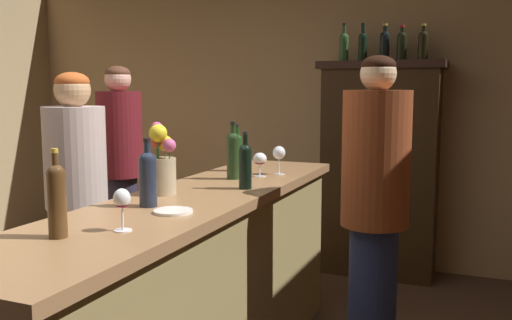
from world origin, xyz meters
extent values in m
cube|color=tan|center=(0.00, 2.87, 1.34)|extent=(5.36, 0.12, 2.67)
cube|color=olive|center=(0.43, 0.38, 0.48)|extent=(0.54, 2.60, 0.96)
cube|color=#956A43|center=(0.43, 0.38, 0.98)|extent=(0.61, 2.70, 0.05)
cube|color=black|center=(0.93, 2.57, 0.86)|extent=(0.89, 0.34, 1.73)
cube|color=black|center=(0.93, 2.57, 1.70)|extent=(0.97, 0.40, 0.06)
cylinder|color=#202736|center=(0.37, 0.09, 1.11)|extent=(0.08, 0.08, 0.20)
sphere|color=#202736|center=(0.37, 0.09, 1.21)|extent=(0.08, 0.08, 0.08)
cylinder|color=#202736|center=(0.37, 0.09, 1.25)|extent=(0.03, 0.03, 0.08)
cylinder|color=black|center=(0.37, 0.09, 1.30)|extent=(0.03, 0.03, 0.02)
cylinder|color=#1B3F1A|center=(0.30, 1.20, 1.11)|extent=(0.06, 0.06, 0.20)
sphere|color=#1B3F1A|center=(0.30, 1.20, 1.20)|extent=(0.06, 0.06, 0.06)
cylinder|color=#1B3F1A|center=(0.30, 1.20, 1.24)|extent=(0.02, 0.02, 0.08)
cylinder|color=black|center=(0.30, 1.20, 1.29)|extent=(0.03, 0.03, 0.02)
cylinder|color=#4C3118|center=(0.37, -0.47, 1.12)|extent=(0.06, 0.06, 0.22)
sphere|color=#4C3118|center=(0.37, -0.47, 1.23)|extent=(0.06, 0.06, 0.06)
cylinder|color=#4C3118|center=(0.37, -0.47, 1.27)|extent=(0.02, 0.02, 0.07)
cylinder|color=gold|center=(0.37, -0.47, 1.31)|extent=(0.02, 0.02, 0.02)
cylinder|color=black|center=(0.59, 0.64, 1.11)|extent=(0.07, 0.07, 0.20)
sphere|color=black|center=(0.59, 0.64, 1.20)|extent=(0.07, 0.07, 0.07)
cylinder|color=black|center=(0.59, 0.64, 1.24)|extent=(0.03, 0.03, 0.08)
cylinder|color=black|center=(0.59, 0.64, 1.29)|extent=(0.03, 0.03, 0.02)
cylinder|color=#1E3318|center=(0.40, 0.90, 1.12)|extent=(0.07, 0.07, 0.23)
sphere|color=#1E3318|center=(0.40, 0.90, 1.24)|extent=(0.07, 0.07, 0.07)
cylinder|color=#1E3318|center=(0.40, 0.90, 1.28)|extent=(0.03, 0.03, 0.08)
cylinder|color=black|center=(0.40, 0.90, 1.32)|extent=(0.03, 0.03, 0.02)
cylinder|color=white|center=(0.58, 1.16, 1.01)|extent=(0.07, 0.07, 0.00)
cylinder|color=white|center=(0.58, 1.16, 1.06)|extent=(0.01, 0.01, 0.09)
ellipsoid|color=white|center=(0.58, 1.16, 1.14)|extent=(0.07, 0.07, 0.08)
cylinder|color=white|center=(0.52, -0.31, 1.01)|extent=(0.07, 0.07, 0.00)
cylinder|color=white|center=(0.52, -0.31, 1.05)|extent=(0.01, 0.01, 0.08)
ellipsoid|color=white|center=(0.52, -0.31, 1.13)|extent=(0.06, 0.06, 0.07)
ellipsoid|color=maroon|center=(0.52, -0.31, 1.11)|extent=(0.05, 0.05, 0.03)
cylinder|color=white|center=(0.51, 1.04, 1.01)|extent=(0.07, 0.07, 0.00)
cylinder|color=white|center=(0.51, 1.04, 1.04)|extent=(0.01, 0.01, 0.06)
ellipsoid|color=white|center=(0.51, 1.04, 1.11)|extent=(0.08, 0.08, 0.07)
ellipsoid|color=#5F0B1A|center=(0.51, 1.04, 1.09)|extent=(0.07, 0.07, 0.03)
cylinder|color=tan|center=(0.28, 0.36, 1.10)|extent=(0.14, 0.14, 0.18)
cylinder|color=#38602D|center=(0.33, 0.34, 1.18)|extent=(0.01, 0.01, 0.13)
sphere|color=#C25181|center=(0.33, 0.34, 1.25)|extent=(0.06, 0.06, 0.06)
cylinder|color=#38602D|center=(0.28, 0.38, 1.18)|extent=(0.01, 0.01, 0.14)
sphere|color=yellow|center=(0.28, 0.38, 1.25)|extent=(0.08, 0.08, 0.08)
cylinder|color=#38602D|center=(0.24, 0.38, 1.22)|extent=(0.01, 0.01, 0.22)
sphere|color=#CD3D83|center=(0.24, 0.38, 1.33)|extent=(0.05, 0.05, 0.05)
cylinder|color=#38602D|center=(0.26, 0.34, 1.19)|extent=(0.01, 0.01, 0.14)
sphere|color=#C2412E|center=(0.26, 0.34, 1.26)|extent=(0.05, 0.05, 0.05)
cylinder|color=#38602D|center=(0.28, 0.33, 1.21)|extent=(0.01, 0.01, 0.19)
sphere|color=yellow|center=(0.28, 0.33, 1.31)|extent=(0.09, 0.09, 0.09)
cylinder|color=white|center=(0.54, 0.02, 1.01)|extent=(0.16, 0.16, 0.01)
cylinder|color=#2C4E28|center=(0.62, 2.57, 1.82)|extent=(0.07, 0.07, 0.19)
sphere|color=#2C4E28|center=(0.62, 2.57, 1.91)|extent=(0.07, 0.07, 0.07)
cylinder|color=#2C4E28|center=(0.62, 2.57, 1.96)|extent=(0.03, 0.03, 0.10)
cylinder|color=black|center=(0.62, 2.57, 2.02)|extent=(0.03, 0.03, 0.02)
cylinder|color=black|center=(0.77, 2.57, 1.82)|extent=(0.07, 0.07, 0.19)
sphere|color=black|center=(0.77, 2.57, 1.91)|extent=(0.07, 0.07, 0.07)
cylinder|color=black|center=(0.77, 2.57, 1.96)|extent=(0.03, 0.03, 0.10)
cylinder|color=black|center=(0.77, 2.57, 2.02)|extent=(0.03, 0.03, 0.02)
cylinder|color=black|center=(0.94, 2.57, 1.82)|extent=(0.08, 0.08, 0.19)
sphere|color=black|center=(0.94, 2.57, 1.92)|extent=(0.08, 0.08, 0.08)
cylinder|color=black|center=(0.94, 2.57, 1.96)|extent=(0.03, 0.03, 0.08)
cylinder|color=gold|center=(0.94, 2.57, 2.01)|extent=(0.03, 0.03, 0.02)
cylinder|color=black|center=(1.07, 2.57, 1.82)|extent=(0.08, 0.08, 0.18)
sphere|color=black|center=(1.07, 2.57, 1.91)|extent=(0.08, 0.08, 0.08)
cylinder|color=black|center=(1.07, 2.57, 1.94)|extent=(0.03, 0.03, 0.07)
cylinder|color=red|center=(1.07, 2.57, 1.99)|extent=(0.04, 0.04, 0.02)
cylinder|color=black|center=(1.23, 2.57, 1.82)|extent=(0.08, 0.08, 0.18)
sphere|color=black|center=(1.23, 2.57, 1.91)|extent=(0.08, 0.08, 0.08)
cylinder|color=black|center=(1.23, 2.57, 1.95)|extent=(0.03, 0.03, 0.08)
cylinder|color=gold|center=(1.23, 2.57, 1.99)|extent=(0.03, 0.03, 0.02)
cylinder|color=#2A2435|center=(-0.87, 1.60, 0.42)|extent=(0.25, 0.25, 0.85)
cylinder|color=maroon|center=(-0.87, 1.60, 1.17)|extent=(0.34, 0.34, 0.65)
sphere|color=#E4A692|center=(-0.87, 1.60, 1.58)|extent=(0.20, 0.20, 0.20)
ellipsoid|color=#573221|center=(-0.87, 1.60, 1.63)|extent=(0.19, 0.19, 0.11)
cylinder|color=navy|center=(-0.51, 0.67, 0.41)|extent=(0.26, 0.26, 0.82)
cylinder|color=#B5A099|center=(-0.51, 0.67, 1.12)|extent=(0.36, 0.36, 0.59)
sphere|color=tan|center=(-0.51, 0.67, 1.51)|extent=(0.21, 0.21, 0.21)
ellipsoid|color=#A7491B|center=(-0.51, 0.67, 1.55)|extent=(0.20, 0.20, 0.11)
cylinder|color=#1F264F|center=(1.23, 0.75, 0.43)|extent=(0.24, 0.24, 0.85)
cylinder|color=brown|center=(1.23, 0.75, 1.18)|extent=(0.33, 0.33, 0.66)
sphere|color=#DAB78E|center=(1.23, 0.75, 1.59)|extent=(0.17, 0.17, 0.17)
ellipsoid|color=black|center=(1.23, 0.75, 1.63)|extent=(0.16, 0.16, 0.09)
camera|label=1|loc=(1.72, -1.96, 1.52)|focal=39.64mm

